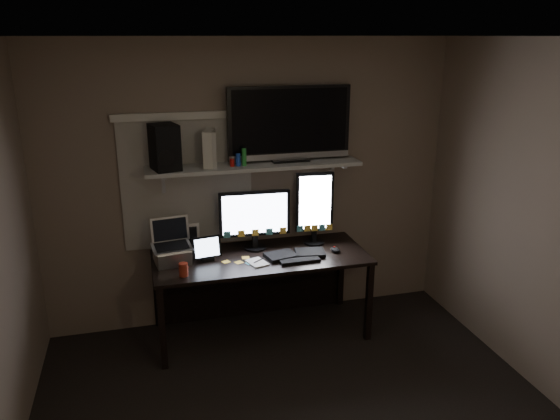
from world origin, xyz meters
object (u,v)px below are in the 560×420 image
object	(u,v)px
monitor_landscape	(255,220)
monitor_portrait	(315,208)
keyboard	(295,254)
tv	(289,124)
cup	(184,270)
laptop	(171,243)
mouse	(335,250)
tablet	(207,248)
speaker	(165,147)
game_console	(209,148)
desk	(258,269)

from	to	relation	value
monitor_landscape	monitor_portrait	bearing A→B (deg)	2.19
keyboard	tv	world-z (taller)	tv
cup	monitor_landscape	bearing A→B (deg)	32.06
laptop	tv	xyz separation A→B (m)	(1.04, 0.21, 0.89)
mouse	tablet	xyz separation A→B (m)	(-1.09, 0.09, 0.09)
speaker	tablet	bearing A→B (deg)	-44.24
monitor_landscape	monitor_portrait	distance (m)	0.54
laptop	game_console	size ratio (longest dim) A/B	1.19
cup	tv	world-z (taller)	tv
monitor_portrait	mouse	size ratio (longest dim) A/B	6.60
tablet	cup	size ratio (longest dim) A/B	2.31
tablet	laptop	xyz separation A→B (m)	(-0.28, 0.02, 0.07)
monitor_landscape	game_console	distance (m)	0.73
tablet	mouse	bearing A→B (deg)	-13.80
cup	speaker	distance (m)	0.98
mouse	monitor_portrait	bearing A→B (deg)	98.90
game_console	keyboard	bearing A→B (deg)	-9.98
game_console	tv	bearing A→B (deg)	16.83
tv	speaker	size ratio (longest dim) A/B	2.90
tablet	desk	bearing A→B (deg)	4.35
monitor_landscape	speaker	distance (m)	0.98
desk	cup	size ratio (longest dim) A/B	17.24
laptop	mouse	bearing A→B (deg)	-12.66
desk	mouse	size ratio (longest dim) A/B	17.93
keyboard	speaker	xyz separation A→B (m)	(-1.01, 0.26, 0.92)
monitor_landscape	cup	distance (m)	0.80
desk	monitor_portrait	xyz separation A→B (m)	(0.53, 0.04, 0.51)
game_console	tablet	bearing A→B (deg)	-96.16
desk	tv	world-z (taller)	tv
monitor_landscape	speaker	size ratio (longest dim) A/B	1.68
laptop	monitor_portrait	bearing A→B (deg)	-2.08
tablet	game_console	world-z (taller)	game_console
keyboard	mouse	world-z (taller)	mouse
desk	tablet	size ratio (longest dim) A/B	7.45
desk	mouse	xyz separation A→B (m)	(0.64, -0.20, 0.19)
cup	game_console	bearing A→B (deg)	57.49
mouse	game_console	bearing A→B (deg)	146.71
laptop	cup	size ratio (longest dim) A/B	3.38
desk	tablet	world-z (taller)	tablet
laptop	game_console	xyz separation A→B (m)	(0.36, 0.19, 0.72)
speaker	keyboard	bearing A→B (deg)	-28.17
tablet	tv	xyz separation A→B (m)	(0.76, 0.23, 0.96)
monitor_landscape	keyboard	distance (m)	0.46
monitor_landscape	tablet	bearing A→B (deg)	-157.93
keyboard	monitor_landscape	bearing A→B (deg)	138.28
monitor_landscape	laptop	xyz separation A→B (m)	(-0.72, -0.14, -0.09)
laptop	tablet	bearing A→B (deg)	-11.32
desk	game_console	xyz separation A→B (m)	(-0.37, 0.11, 1.07)
monitor_landscape	speaker	bearing A→B (deg)	-177.98
tv	game_console	bearing A→B (deg)	-178.55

